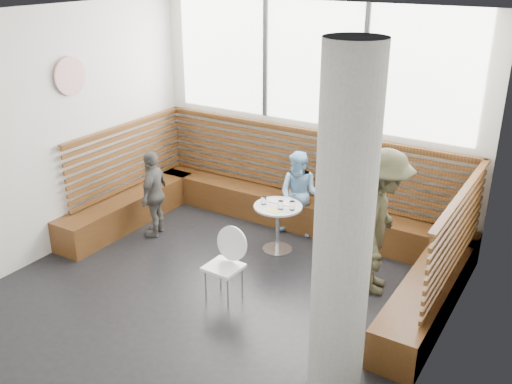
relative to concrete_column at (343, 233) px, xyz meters
The scene contains 15 objects.
room 1.95m from the concrete_column, 161.90° to the left, with size 5.00×5.00×3.20m.
booth 3.24m from the concrete_column, 127.94° to the left, with size 5.00×2.50×1.44m.
concrete_column is the anchor object (origin of this frame).
wall_art 4.48m from the concrete_column, 166.94° to the left, with size 0.50×0.50×0.03m, color white.
cafe_table 2.92m from the concrete_column, 131.10° to the left, with size 0.65×0.65×0.67m.
cafe_chair 2.16m from the concrete_column, 156.88° to the left, with size 0.41×0.41×0.87m.
adult_man 1.97m from the concrete_column, 98.59° to the left, with size 1.14×0.66×1.77m, color #3E3E29.
child_back 3.27m from the concrete_column, 123.93° to the left, with size 0.61×0.47×1.25m, color #89BEED.
child_left 3.97m from the concrete_column, 156.21° to the left, with size 0.74×0.31×1.26m, color #5B5852.
plate_near 3.01m from the concrete_column, 131.35° to the left, with size 0.18×0.18×0.01m, color white.
plate_far 2.89m from the concrete_column, 127.82° to the left, with size 0.19×0.19×0.01m, color white.
glass_left 2.92m from the concrete_column, 134.76° to the left, with size 0.07×0.07×0.11m, color white.
glass_mid 2.73m from the concrete_column, 130.83° to the left, with size 0.07×0.07×0.11m, color white.
glass_right 2.69m from the concrete_column, 127.60° to the left, with size 0.08×0.08×0.12m, color white.
menu_card 2.71m from the concrete_column, 133.23° to the left, with size 0.20×0.14×0.00m, color #A5C64C.
Camera 1 is at (3.47, -4.60, 3.75)m, focal length 40.00 mm.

